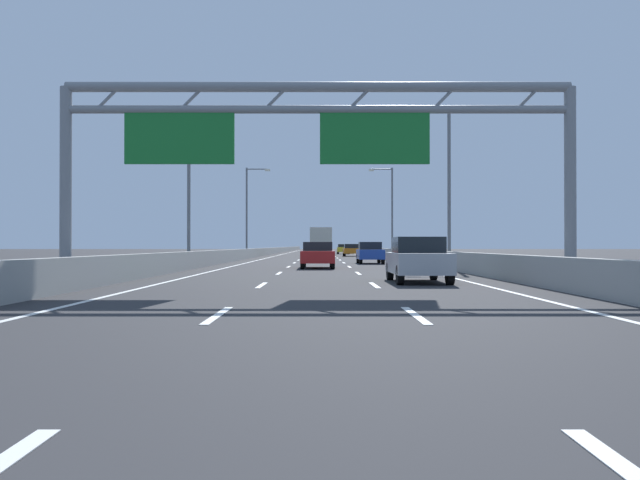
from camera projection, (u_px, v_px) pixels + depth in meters
ground_plane at (318, 254)px, 99.54m from camera, size 260.00×260.00×0.00m
lane_dash_left_1 at (216, 315)px, 12.03m from camera, size 0.16×3.00×0.01m
lane_dash_left_2 at (260, 285)px, 21.03m from camera, size 0.16×3.00×0.01m
lane_dash_left_3 at (277, 273)px, 30.03m from camera, size 0.16×3.00×0.01m
lane_dash_left_4 at (287, 267)px, 39.03m from camera, size 0.16×3.00×0.01m
lane_dash_left_5 at (293, 263)px, 48.03m from camera, size 0.16×3.00×0.01m
lane_dash_left_6 at (297, 260)px, 57.03m from camera, size 0.16×3.00×0.01m
lane_dash_left_7 at (300, 258)px, 66.03m from camera, size 0.16×3.00×0.01m
lane_dash_left_8 at (302, 257)px, 75.03m from camera, size 0.16×3.00×0.01m
lane_dash_left_9 at (304, 255)px, 84.03m from camera, size 0.16×3.00×0.01m
lane_dash_left_10 at (305, 254)px, 93.03m from camera, size 0.16×3.00×0.01m
lane_dash_left_11 at (306, 254)px, 102.03m from camera, size 0.16×3.00×0.01m
lane_dash_left_12 at (307, 253)px, 111.03m from camera, size 0.16×3.00×0.01m
lane_dash_left_13 at (308, 252)px, 120.03m from camera, size 0.16×3.00×0.01m
lane_dash_left_14 at (309, 252)px, 129.03m from camera, size 0.16×3.00×0.01m
lane_dash_left_15 at (309, 251)px, 138.03m from camera, size 0.16×3.00×0.01m
lane_dash_left_16 at (310, 251)px, 147.03m from camera, size 0.16×3.00×0.01m
lane_dash_left_17 at (310, 251)px, 156.03m from camera, size 0.16×3.00×0.01m
lane_dash_right_1 at (413, 315)px, 12.04m from camera, size 0.16×3.00×0.01m
lane_dash_right_2 at (373, 285)px, 21.04m from camera, size 0.16×3.00×0.01m
lane_dash_right_3 at (356, 273)px, 30.04m from camera, size 0.16×3.00×0.01m
lane_dash_right_4 at (348, 267)px, 39.04m from camera, size 0.16×3.00×0.01m
lane_dash_right_5 at (342, 263)px, 48.04m from camera, size 0.16×3.00×0.01m
lane_dash_right_6 at (338, 260)px, 57.04m from camera, size 0.16×3.00×0.01m
lane_dash_right_7 at (336, 258)px, 66.04m from camera, size 0.16×3.00×0.01m
lane_dash_right_8 at (334, 257)px, 75.04m from camera, size 0.16×3.00×0.01m
lane_dash_right_9 at (332, 255)px, 84.04m from camera, size 0.16×3.00×0.01m
lane_dash_right_10 at (331, 254)px, 93.04m from camera, size 0.16×3.00×0.01m
lane_dash_right_11 at (329, 254)px, 102.04m from camera, size 0.16×3.00×0.01m
lane_dash_right_12 at (329, 253)px, 111.04m from camera, size 0.16×3.00×0.01m
lane_dash_right_13 at (328, 252)px, 120.04m from camera, size 0.16×3.00×0.01m
lane_dash_right_14 at (327, 252)px, 129.04m from camera, size 0.16×3.00×0.01m
lane_dash_right_15 at (327, 251)px, 138.04m from camera, size 0.16×3.00×0.01m
lane_dash_right_16 at (326, 251)px, 147.04m from camera, size 0.16×3.00×0.01m
lane_dash_right_17 at (326, 251)px, 156.04m from camera, size 0.16×3.00×0.01m
edge_line_left at (278, 255)px, 87.52m from camera, size 0.16×176.00×0.01m
edge_line_right at (357, 255)px, 87.55m from camera, size 0.16×176.00×0.01m
barrier_left at (276, 250)px, 109.52m from camera, size 0.45×220.00×0.95m
barrier_right at (359, 250)px, 109.56m from camera, size 0.45×220.00×0.95m
sign_gantry at (307, 132)px, 20.48m from camera, size 16.02×0.36×6.36m
streetlamp_left_mid at (191, 176)px, 39.00m from camera, size 2.58×0.28×9.50m
streetlamp_right_mid at (443, 176)px, 39.04m from camera, size 2.58×0.28×9.50m
streetlamp_left_far at (247, 206)px, 69.78m from camera, size 2.58×0.28×9.50m
streetlamp_right_far at (388, 206)px, 69.82m from camera, size 2.58×0.28×9.50m
silver_car at (416, 259)px, 22.81m from camera, size 1.83×4.17×1.57m
orange_car at (349, 250)px, 77.30m from camera, size 1.80×4.23×1.44m
yellow_car at (341, 249)px, 97.19m from camera, size 1.76×4.10×1.45m
blue_car at (368, 253)px, 46.37m from camera, size 1.74×4.17×1.52m
red_car at (316, 255)px, 37.11m from camera, size 1.84×4.60×1.47m
box_truck at (319, 241)px, 76.49m from camera, size 2.45×8.29×3.28m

